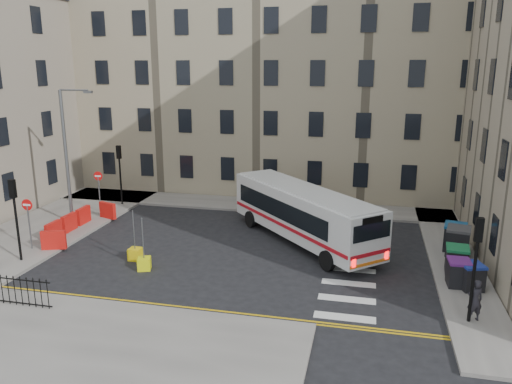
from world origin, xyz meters
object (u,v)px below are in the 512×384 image
at_px(bus, 303,212).
at_px(wheelie_bin_c, 457,260).
at_px(wheelie_bin_e, 455,237).
at_px(streetlamp, 66,155).
at_px(wheelie_bin_d, 458,241).
at_px(pedestrian, 475,300).
at_px(bollard_yellow, 144,264).
at_px(bollard_chevron, 135,254).
at_px(wheelie_bin_a, 471,276).
at_px(wheelie_bin_b, 458,273).

xyz_separation_m(bus, wheelie_bin_c, (7.62, -2.95, -0.93)).
bearing_deg(wheelie_bin_e, streetlamp, -167.81).
height_order(wheelie_bin_c, wheelie_bin_d, wheelie_bin_d).
height_order(streetlamp, pedestrian, streetlamp).
relative_size(wheelie_bin_c, pedestrian, 0.77).
bearing_deg(wheelie_bin_e, bollard_yellow, -147.53).
xyz_separation_m(wheelie_bin_c, wheelie_bin_d, (0.41, 2.44, 0.09)).
distance_m(streetlamp, wheelie_bin_e, 22.45).
xyz_separation_m(wheelie_bin_c, bollard_chevron, (-15.46, -1.56, -0.49)).
height_order(wheelie_bin_a, wheelie_bin_c, wheelie_bin_c).
height_order(wheelie_bin_a, bollard_chevron, wheelie_bin_a).
bearing_deg(wheelie_bin_c, pedestrian, -85.03).
bearing_deg(wheelie_bin_a, wheelie_bin_b, 138.56).
height_order(wheelie_bin_a, wheelie_bin_e, wheelie_bin_e).
distance_m(wheelie_bin_d, pedestrian, 7.04).
bearing_deg(wheelie_bin_c, wheelie_bin_d, 85.95).
distance_m(bus, bollard_chevron, 9.16).
bearing_deg(pedestrian, wheelie_bin_b, -106.47).
bearing_deg(streetlamp, wheelie_bin_a, -11.38).
bearing_deg(pedestrian, wheelie_bin_c, -108.77).
xyz_separation_m(wheelie_bin_d, bollard_chevron, (-15.87, -4.01, -0.58)).
distance_m(wheelie_bin_a, pedestrian, 2.96).
height_order(wheelie_bin_c, wheelie_bin_e, wheelie_bin_e).
distance_m(wheelie_bin_a, bollard_yellow, 14.86).
xyz_separation_m(wheelie_bin_b, wheelie_bin_c, (0.14, 1.44, 0.05)).
bearing_deg(streetlamp, pedestrian, -18.73).
distance_m(bus, pedestrian, 10.71).
relative_size(wheelie_bin_b, wheelie_bin_e, 0.81).
bearing_deg(wheelie_bin_d, wheelie_bin_c, -87.78).
distance_m(pedestrian, bollard_yellow, 14.58).
xyz_separation_m(streetlamp, bus, (14.20, 0.15, -2.62)).
bearing_deg(wheelie_bin_a, bollard_chevron, 162.99).
bearing_deg(streetlamp, bollard_yellow, -36.39).
relative_size(wheelie_bin_d, bollard_chevron, 2.51).
xyz_separation_m(bus, wheelie_bin_e, (7.98, 0.17, -0.87)).
xyz_separation_m(wheelie_bin_a, pedestrian, (-0.39, -2.92, 0.24)).
xyz_separation_m(wheelie_bin_a, wheelie_bin_e, (0.02, 4.78, 0.12)).
xyz_separation_m(wheelie_bin_d, wheelie_bin_e, (-0.05, 0.68, -0.02)).
xyz_separation_m(streetlamp, wheelie_bin_d, (22.23, -0.35, -3.46)).
relative_size(wheelie_bin_d, wheelie_bin_e, 1.04).
xyz_separation_m(wheelie_bin_e, bollard_yellow, (-14.84, -5.73, -0.55)).
distance_m(wheelie_bin_c, wheelie_bin_e, 3.14).
distance_m(bus, wheelie_bin_c, 8.22).
relative_size(bus, wheelie_bin_c, 7.67).
xyz_separation_m(wheelie_bin_a, wheelie_bin_b, (-0.48, 0.22, 0.01)).
height_order(wheelie_bin_b, pedestrian, pedestrian).
relative_size(pedestrian, bollard_yellow, 2.74).
relative_size(bus, bollard_yellow, 16.21).
bearing_deg(wheelie_bin_c, bollard_chevron, -168.72).
bearing_deg(wheelie_bin_c, wheelie_bin_e, 88.84).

